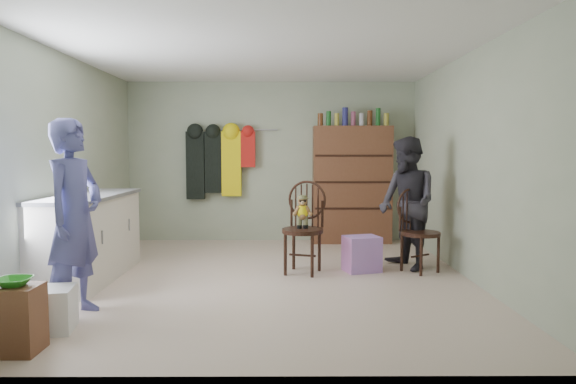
{
  "coord_description": "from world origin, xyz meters",
  "views": [
    {
      "loc": [
        0.22,
        -5.61,
        1.4
      ],
      "look_at": [
        0.25,
        0.2,
        0.95
      ],
      "focal_mm": 32.0,
      "sensor_mm": 36.0,
      "label": 1
    }
  ],
  "objects_px": {
    "chair_far": "(417,227)",
    "dresser": "(352,184)",
    "counter": "(89,237)",
    "chair_front": "(304,221)"
  },
  "relations": [
    {
      "from": "chair_front",
      "to": "chair_far",
      "type": "relative_size",
      "value": 1.09
    },
    {
      "from": "dresser",
      "to": "counter",
      "type": "bearing_deg",
      "value": -144.31
    },
    {
      "from": "counter",
      "to": "chair_front",
      "type": "xyz_separation_m",
      "value": [
        2.38,
        0.3,
        0.13
      ]
    },
    {
      "from": "counter",
      "to": "dresser",
      "type": "bearing_deg",
      "value": 35.69
    },
    {
      "from": "chair_far",
      "to": "dresser",
      "type": "distance_m",
      "value": 2.05
    },
    {
      "from": "chair_far",
      "to": "dresser",
      "type": "height_order",
      "value": "dresser"
    },
    {
      "from": "chair_far",
      "to": "dresser",
      "type": "relative_size",
      "value": 0.47
    },
    {
      "from": "chair_front",
      "to": "dresser",
      "type": "height_order",
      "value": "dresser"
    },
    {
      "from": "chair_front",
      "to": "chair_far",
      "type": "height_order",
      "value": "chair_front"
    },
    {
      "from": "counter",
      "to": "dresser",
      "type": "distance_m",
      "value": 3.96
    }
  ]
}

